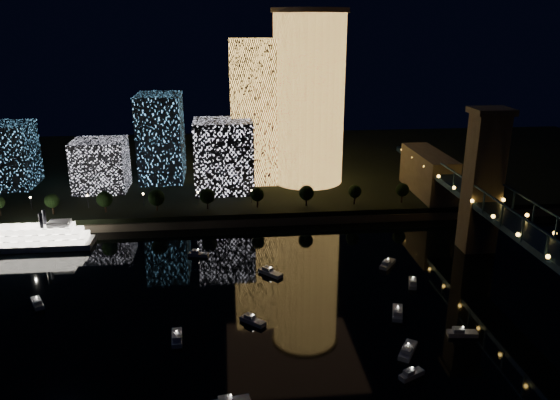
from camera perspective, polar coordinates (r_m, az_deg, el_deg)
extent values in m
plane|color=black|center=(145.16, 3.92, -14.03)|extent=(520.00, 520.00, 0.00)
cube|color=black|center=(291.26, -1.26, 3.50)|extent=(420.00, 160.00, 5.00)
cube|color=#6B5E4C|center=(217.52, 0.38, -2.06)|extent=(420.00, 6.00, 3.00)
cylinder|color=#FFB751|center=(249.70, 3.00, 10.34)|extent=(32.00, 32.00, 75.04)
cylinder|color=#6B5E4C|center=(247.18, 3.16, 19.21)|extent=(34.00, 34.00, 2.00)
cube|color=#FFB751|center=(250.73, -2.85, 9.13)|extent=(20.20, 20.20, 64.29)
cube|color=white|center=(240.37, -5.88, 4.62)|extent=(25.41, 21.50, 31.28)
cube|color=#56ACEB|center=(261.55, -12.33, 6.41)|extent=(20.02, 26.03, 40.04)
cube|color=white|center=(253.70, -18.23, 3.49)|extent=(22.41, 20.37, 22.41)
cube|color=#56ACEB|center=(274.32, -26.43, 4.24)|extent=(20.55, 22.60, 28.77)
cube|color=#6B5E4C|center=(198.76, 20.41, 1.57)|extent=(11.00, 9.00, 48.00)
cube|color=#6B5E4C|center=(193.47, 21.25, 8.66)|extent=(13.00, 11.00, 2.00)
cube|color=#182E4E|center=(154.96, 26.64, -3.55)|extent=(0.50, 150.00, 0.50)
cube|color=#6B5E4C|center=(246.09, 15.16, 2.19)|extent=(12.00, 40.00, 23.00)
cube|color=#182E4E|center=(165.62, 24.33, -3.15)|extent=(0.50, 0.50, 7.00)
cube|color=#182E4E|center=(185.38, 20.77, -0.47)|extent=(0.50, 0.50, 7.00)
cube|color=#182E4E|center=(206.03, 17.91, 1.69)|extent=(0.50, 0.50, 7.00)
sphere|color=#FFAF38|center=(156.56, 26.21, -5.33)|extent=(1.20, 1.20, 1.20)
sphere|color=#FFAF38|center=(193.33, 19.44, -0.09)|extent=(1.20, 1.20, 1.20)
sphere|color=#FFAF38|center=(233.00, 14.91, 3.43)|extent=(1.20, 1.20, 1.20)
cube|color=silver|center=(214.30, -24.61, -4.29)|extent=(43.39, 9.95, 2.17)
cube|color=white|center=(213.57, -24.69, -3.77)|extent=(39.78, 9.04, 1.99)
cube|color=white|center=(212.88, -24.76, -3.28)|extent=(36.16, 8.14, 1.99)
cube|color=white|center=(212.20, -24.83, -2.78)|extent=(30.74, 7.23, 1.99)
cube|color=silver|center=(208.27, -22.08, -2.28)|extent=(7.23, 5.42, 1.63)
cylinder|color=black|center=(207.63, -23.71, -1.98)|extent=(1.27, 1.27, 5.42)
cylinder|color=black|center=(210.86, -23.42, -1.64)|extent=(1.27, 1.27, 5.42)
cube|color=silver|center=(172.97, -24.03, -9.81)|extent=(5.60, 7.75, 1.20)
cube|color=silver|center=(171.48, -24.01, -9.65)|extent=(2.94, 3.23, 1.00)
sphere|color=white|center=(172.08, -24.12, -9.22)|extent=(0.36, 0.36, 0.36)
cube|color=silver|center=(142.01, 13.21, -15.07)|extent=(6.95, 8.76, 1.20)
cube|color=silver|center=(140.35, 13.11, -14.96)|extent=(3.51, 3.75, 1.00)
sphere|color=white|center=(140.93, 13.27, -14.39)|extent=(0.36, 0.36, 0.36)
cube|color=silver|center=(174.19, 13.69, -8.43)|extent=(4.37, 7.54, 1.20)
cube|color=silver|center=(172.73, 13.72, -8.27)|extent=(2.54, 2.96, 1.00)
sphere|color=white|center=(173.31, 13.74, -7.84)|extent=(0.36, 0.36, 0.36)
cube|color=silver|center=(122.69, -5.74, -20.05)|extent=(3.20, 2.61, 1.00)
sphere|color=white|center=(122.30, -5.15, -19.64)|extent=(0.36, 0.36, 0.36)
cube|color=silver|center=(190.67, -8.52, -5.65)|extent=(7.18, 3.61, 1.20)
cube|color=silver|center=(190.48, -8.84, -5.32)|extent=(2.73, 2.26, 1.00)
sphere|color=white|center=(189.87, -8.55, -5.09)|extent=(0.36, 0.36, 0.36)
cube|color=silver|center=(145.58, -10.72, -13.97)|extent=(3.19, 8.23, 1.20)
cube|color=silver|center=(143.97, -10.75, -13.85)|extent=(2.31, 2.97, 1.00)
sphere|color=white|center=(144.52, -10.77, -13.30)|extent=(0.36, 0.36, 0.36)
cube|color=silver|center=(185.05, 11.19, -6.58)|extent=(7.08, 7.96, 1.20)
cube|color=silver|center=(183.56, 11.07, -6.41)|extent=(3.42, 3.53, 1.00)
sphere|color=white|center=(184.22, 11.23, -6.02)|extent=(0.36, 0.36, 0.36)
cube|color=silver|center=(152.31, 18.51, -13.10)|extent=(7.85, 3.28, 1.20)
cube|color=silver|center=(151.41, 18.13, -12.77)|extent=(2.87, 2.27, 1.00)
sphere|color=white|center=(151.30, 18.59, -12.45)|extent=(0.36, 0.36, 0.36)
cube|color=silver|center=(175.64, -0.99, -7.63)|extent=(7.83, 7.91, 1.20)
cube|color=silver|center=(175.91, -1.31, -7.19)|extent=(3.63, 3.64, 1.00)
sphere|color=white|center=(174.77, -0.99, -7.04)|extent=(0.36, 0.36, 0.36)
cube|color=silver|center=(134.13, 13.58, -17.32)|extent=(6.59, 4.64, 1.20)
cube|color=silver|center=(132.92, 13.32, -17.09)|extent=(2.72, 2.46, 1.00)
sphere|color=white|center=(132.99, 13.65, -16.62)|extent=(0.36, 0.36, 0.36)
cube|color=silver|center=(150.21, -2.86, -12.52)|extent=(7.13, 6.68, 1.20)
cube|color=silver|center=(150.25, -3.20, -12.03)|extent=(3.22, 3.16, 1.00)
sphere|color=white|center=(149.19, -2.87, -11.87)|extent=(0.36, 0.36, 0.36)
cube|color=silver|center=(157.13, 12.18, -11.45)|extent=(5.16, 8.90, 1.20)
cube|color=silver|center=(155.48, 12.20, -11.33)|extent=(3.00, 3.50, 1.00)
sphere|color=white|center=(156.15, 12.23, -10.82)|extent=(0.36, 0.36, 0.36)
cylinder|color=black|center=(237.22, -27.26, -1.02)|extent=(0.70, 0.70, 4.00)
cylinder|color=black|center=(230.53, -22.64, -0.89)|extent=(0.70, 0.70, 4.00)
sphere|color=black|center=(229.48, -22.74, -0.07)|extent=(5.70, 5.70, 5.70)
cylinder|color=black|center=(225.43, -17.78, -0.75)|extent=(0.70, 0.70, 4.00)
sphere|color=black|center=(224.35, -17.86, 0.09)|extent=(6.36, 6.36, 6.36)
cylinder|color=black|center=(222.01, -12.73, -0.60)|extent=(0.70, 0.70, 4.00)
sphere|color=black|center=(220.92, -12.79, 0.26)|extent=(6.68, 6.68, 6.68)
cylinder|color=black|center=(220.37, -7.57, -0.44)|extent=(0.70, 0.70, 4.00)
sphere|color=black|center=(219.26, -7.61, 0.43)|extent=(6.15, 6.15, 6.15)
cylinder|color=black|center=(220.53, -2.37, -0.27)|extent=(0.70, 0.70, 4.00)
sphere|color=black|center=(219.43, -2.38, 0.59)|extent=(5.59, 5.59, 5.59)
cylinder|color=black|center=(222.50, 2.78, -0.10)|extent=(0.70, 0.70, 4.00)
sphere|color=black|center=(221.41, 2.79, 0.75)|extent=(6.20, 6.20, 6.20)
cylinder|color=black|center=(226.23, 7.79, 0.06)|extent=(0.70, 0.70, 4.00)
sphere|color=black|center=(225.15, 7.83, 0.90)|extent=(5.46, 5.46, 5.46)
cylinder|color=black|center=(231.63, 12.61, 0.21)|extent=(0.70, 0.70, 4.00)
sphere|color=black|center=(230.58, 12.67, 1.04)|extent=(5.57, 5.57, 5.57)
cylinder|color=black|center=(238.90, -24.55, -0.37)|extent=(0.24, 0.24, 5.00)
sphere|color=#FFCC7F|center=(238.09, -24.64, 0.27)|extent=(0.70, 0.70, 0.70)
cylinder|color=black|center=(232.63, -19.43, -0.21)|extent=(0.24, 0.24, 5.00)
sphere|color=#FFCC7F|center=(231.80, -19.50, 0.45)|extent=(0.70, 0.70, 0.70)
cylinder|color=black|center=(228.32, -14.07, -0.03)|extent=(0.24, 0.24, 5.00)
sphere|color=#FFCC7F|center=(227.47, -14.12, 0.63)|extent=(0.70, 0.70, 0.70)
cylinder|color=black|center=(226.08, -8.55, 0.14)|extent=(0.24, 0.24, 5.00)
sphere|color=#FFCC7F|center=(225.22, -8.58, 0.82)|extent=(0.70, 0.70, 0.70)
cylinder|color=black|center=(225.96, -2.97, 0.32)|extent=(0.24, 0.24, 5.00)
sphere|color=#FFCC7F|center=(225.10, -2.98, 1.00)|extent=(0.70, 0.70, 0.70)
cylinder|color=black|center=(227.98, 2.56, 0.49)|extent=(0.24, 0.24, 5.00)
sphere|color=#FFCC7F|center=(227.13, 2.57, 1.17)|extent=(0.70, 0.70, 0.70)
cylinder|color=black|center=(232.07, 7.94, 0.66)|extent=(0.24, 0.24, 5.00)
sphere|color=#FFCC7F|center=(231.24, 7.97, 1.32)|extent=(0.70, 0.70, 0.70)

